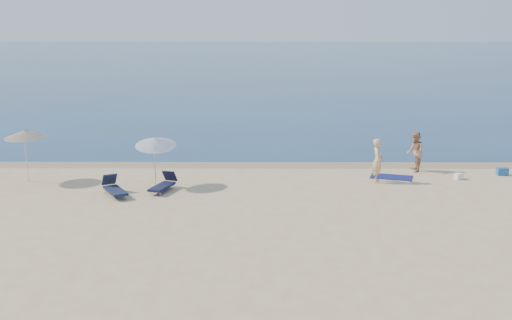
{
  "coord_description": "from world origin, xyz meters",
  "views": [
    {
      "loc": [
        -2.84,
        -11.48,
        7.13
      ],
      "look_at": [
        -2.98,
        16.0,
        1.0
      ],
      "focal_mm": 45.0,
      "sensor_mm": 36.0,
      "label": 1
    }
  ],
  "objects_px": {
    "blue_cooler": "(502,171)",
    "umbrella_near": "(156,142)",
    "person_left": "(378,161)",
    "person_right": "(415,152)"
  },
  "relations": [
    {
      "from": "person_right",
      "to": "blue_cooler",
      "type": "xyz_separation_m",
      "value": [
        3.89,
        -0.72,
        -0.76
      ]
    },
    {
      "from": "person_right",
      "to": "blue_cooler",
      "type": "height_order",
      "value": "person_right"
    },
    {
      "from": "person_left",
      "to": "person_right",
      "type": "bearing_deg",
      "value": -37.51
    },
    {
      "from": "person_left",
      "to": "person_right",
      "type": "height_order",
      "value": "person_left"
    },
    {
      "from": "umbrella_near",
      "to": "person_right",
      "type": "bearing_deg",
      "value": 7.38
    },
    {
      "from": "blue_cooler",
      "to": "umbrella_near",
      "type": "height_order",
      "value": "umbrella_near"
    },
    {
      "from": "person_right",
      "to": "umbrella_near",
      "type": "height_order",
      "value": "umbrella_near"
    },
    {
      "from": "person_left",
      "to": "umbrella_near",
      "type": "xyz_separation_m",
      "value": [
        -9.61,
        -0.84,
        0.98
      ]
    },
    {
      "from": "blue_cooler",
      "to": "umbrella_near",
      "type": "distance_m",
      "value": 15.89
    },
    {
      "from": "person_right",
      "to": "umbrella_near",
      "type": "xyz_separation_m",
      "value": [
        -11.75,
        -2.87,
        1.01
      ]
    }
  ]
}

